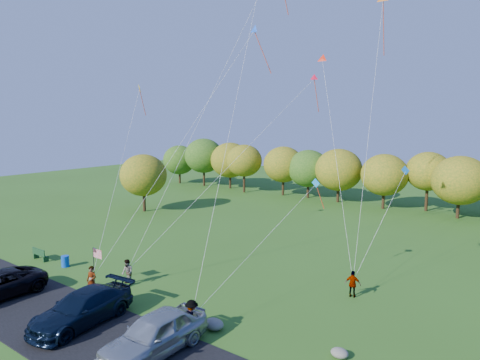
# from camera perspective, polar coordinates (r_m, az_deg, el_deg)

# --- Properties ---
(ground) EXTENTS (140.00, 140.00, 0.00)m
(ground) POSITION_cam_1_polar(r_m,az_deg,el_deg) (26.18, -10.79, -16.94)
(ground) COLOR #315E1A
(ground) RESTS_ON ground
(asphalt_lane) EXTENTS (44.00, 6.00, 0.06)m
(asphalt_lane) POSITION_cam_1_polar(r_m,az_deg,el_deg) (23.95, -18.27, -19.63)
(asphalt_lane) COLOR black
(asphalt_lane) RESTS_ON ground
(treeline) EXTENTS (75.11, 27.67, 8.26)m
(treeline) POSITION_cam_1_polar(r_m,az_deg,el_deg) (54.00, 21.47, 0.70)
(treeline) COLOR #3A2715
(treeline) RESTS_ON ground
(minivan_navy) EXTENTS (3.08, 6.25, 1.75)m
(minivan_navy) POSITION_cam_1_polar(r_m,az_deg,el_deg) (25.49, -20.33, -15.74)
(minivan_navy) COLOR black
(minivan_navy) RESTS_ON asphalt_lane
(minivan_silver) EXTENTS (2.32, 5.68, 1.93)m
(minivan_silver) POSITION_cam_1_polar(r_m,az_deg,el_deg) (21.70, -11.30, -19.47)
(minivan_silver) COLOR #A4AAAF
(minivan_silver) RESTS_ON asphalt_lane
(flyer_a) EXTENTS (0.79, 0.64, 1.87)m
(flyer_a) POSITION_cam_1_polar(r_m,az_deg,el_deg) (29.21, -19.17, -12.57)
(flyer_a) COLOR #4C4C59
(flyer_a) RESTS_ON ground
(flyer_b) EXTENTS (1.00, 0.88, 1.75)m
(flyer_b) POSITION_cam_1_polar(r_m,az_deg,el_deg) (30.19, -14.79, -11.83)
(flyer_b) COLOR #4C4C59
(flyer_b) RESTS_ON ground
(flyer_c) EXTENTS (1.39, 1.10, 1.89)m
(flyer_c) POSITION_cam_1_polar(r_m,az_deg,el_deg) (23.10, -6.45, -17.80)
(flyer_c) COLOR #4C4C59
(flyer_c) RESTS_ON ground
(flyer_d) EXTENTS (1.05, 0.60, 1.69)m
(flyer_d) POSITION_cam_1_polar(r_m,az_deg,el_deg) (28.30, 14.82, -13.26)
(flyer_d) COLOR #4C4C59
(flyer_d) RESTS_ON ground
(park_bench) EXTENTS (1.74, 0.44, 0.96)m
(park_bench) POSITION_cam_1_polar(r_m,az_deg,el_deg) (37.65, -25.16, -8.92)
(park_bench) COLOR #163D1E
(park_bench) RESTS_ON ground
(trash_barrel) EXTENTS (0.56, 0.56, 0.85)m
(trash_barrel) POSITION_cam_1_polar(r_m,az_deg,el_deg) (35.33, -22.27, -10.00)
(trash_barrel) COLOR blue
(trash_barrel) RESTS_ON ground
(flag_assembly) EXTENTS (0.94, 0.61, 2.55)m
(flag_assembly) POSITION_cam_1_polar(r_m,az_deg,el_deg) (30.49, -18.66, -9.73)
(flag_assembly) COLOR black
(flag_assembly) RESTS_ON ground
(boulder_near) EXTENTS (1.14, 0.89, 0.57)m
(boulder_near) POSITION_cam_1_polar(r_m,az_deg,el_deg) (23.88, -3.51, -18.62)
(boulder_near) COLOR gray
(boulder_near) RESTS_ON ground
(boulder_far) EXTENTS (0.85, 0.70, 0.44)m
(boulder_far) POSITION_cam_1_polar(r_m,az_deg,el_deg) (21.97, 13.13, -21.55)
(boulder_far) COLOR gray
(boulder_far) RESTS_ON ground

